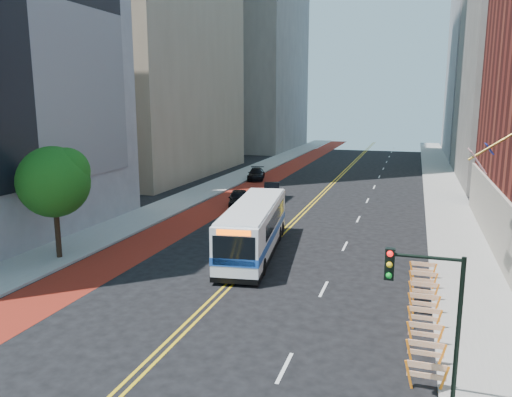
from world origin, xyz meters
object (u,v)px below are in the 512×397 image
object	(u,v)px
street_tree	(55,179)
car_b	(272,190)
transit_bus	(254,227)
car_a	(239,199)
traffic_signal	(427,302)
car_c	(256,174)

from	to	relation	value
street_tree	car_b	bearing A→B (deg)	73.46
street_tree	car_b	distance (m)	24.21
transit_bus	car_a	world-z (taller)	transit_bus
street_tree	traffic_signal	xyz separation A→B (m)	(20.66, -9.55, -1.19)
transit_bus	car_a	size ratio (longest dim) A/B	2.59
traffic_signal	car_b	xyz separation A→B (m)	(-13.87, 32.42, -3.01)
car_b	car_c	xyz separation A→B (m)	(-4.84, 10.15, -0.02)
transit_bus	car_b	xyz separation A→B (m)	(-4.02, 18.19, -0.97)
traffic_signal	transit_bus	xyz separation A→B (m)	(-9.85, 14.23, -2.04)
car_c	car_a	bearing A→B (deg)	-91.18
street_tree	transit_bus	world-z (taller)	street_tree
traffic_signal	car_a	xyz separation A→B (m)	(-15.36, 26.90, -2.94)
street_tree	car_a	bearing A→B (deg)	73.01
car_a	car_c	bearing A→B (deg)	83.53
street_tree	car_c	bearing A→B (deg)	86.63
car_b	transit_bus	bearing A→B (deg)	-92.96
street_tree	car_b	xyz separation A→B (m)	(6.79, 22.86, -4.20)
traffic_signal	transit_bus	distance (m)	17.42
transit_bus	car_c	size ratio (longest dim) A/B	2.52
car_c	traffic_signal	bearing A→B (deg)	-79.53
car_b	car_c	world-z (taller)	car_b
street_tree	car_c	distance (m)	33.34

